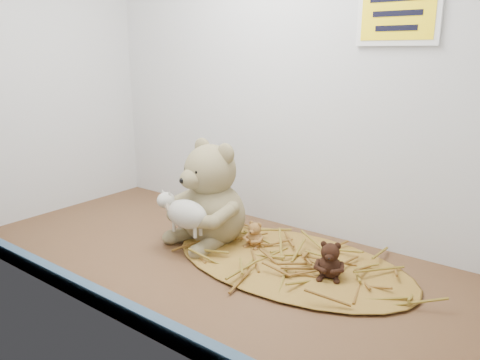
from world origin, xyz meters
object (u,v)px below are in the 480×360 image
Objects in this scene: main_teddy at (212,192)px; mini_teddy_brown at (330,258)px; mini_teddy_tan at (255,233)px; toy_lamb at (187,214)px.

main_teddy is 34.46cm from mini_teddy_brown.
mini_teddy_brown reaches higher than mini_teddy_tan.
toy_lamb is at bearing -77.55° from main_teddy.
toy_lamb reaches higher than mini_teddy_tan.
mini_teddy_brown is (33.50, 8.08, -4.88)cm from toy_lamb.
mini_teddy_brown is at bearing -13.75° from mini_teddy_tan.
main_teddy is at bearing 90.00° from toy_lamb.
toy_lamb is at bearing -138.91° from mini_teddy_tan.
mini_teddy_tan is 22.30cm from mini_teddy_brown.
main_teddy is 3.29× the size of mini_teddy_brown.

